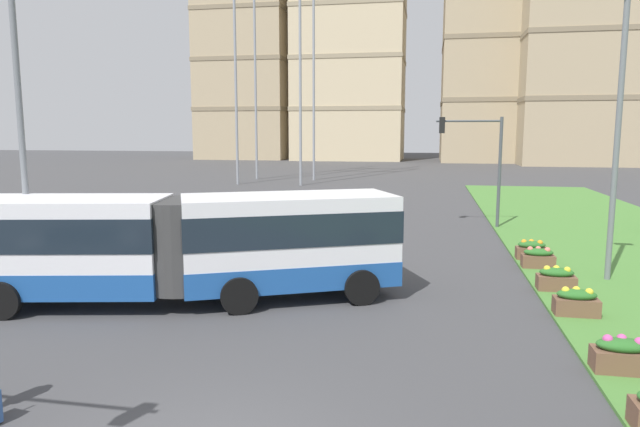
% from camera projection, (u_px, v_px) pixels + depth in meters
% --- Properties ---
extents(articulated_bus, '(11.85, 6.08, 3.00)m').
position_uv_depth(articulated_bus, '(190.00, 244.00, 16.04)').
color(articulated_bus, white).
rests_on(articulated_bus, ground).
extents(car_black_sedan, '(4.51, 2.25, 1.58)m').
position_uv_depth(car_black_sedan, '(244.00, 213.00, 28.59)').
color(car_black_sedan, black).
rests_on(car_black_sedan, ground).
extents(flower_planter_1, '(1.10, 0.56, 0.74)m').
position_uv_depth(flower_planter_1, '(622.00, 355.00, 11.22)').
color(flower_planter_1, brown).
rests_on(flower_planter_1, grass_median).
extents(flower_planter_2, '(1.10, 0.56, 0.74)m').
position_uv_depth(flower_planter_2, '(576.00, 302.00, 14.71)').
color(flower_planter_2, brown).
rests_on(flower_planter_2, grass_median).
extents(flower_planter_3, '(1.10, 0.56, 0.74)m').
position_uv_depth(flower_planter_3, '(556.00, 279.00, 17.04)').
color(flower_planter_3, brown).
rests_on(flower_planter_3, grass_median).
extents(flower_planter_4, '(1.10, 0.56, 0.74)m').
position_uv_depth(flower_planter_4, '(538.00, 258.00, 19.90)').
color(flower_planter_4, brown).
rests_on(flower_planter_4, grass_median).
extents(flower_planter_5, '(1.10, 0.56, 0.74)m').
position_uv_depth(flower_planter_5, '(531.00, 250.00, 21.22)').
color(flower_planter_5, brown).
rests_on(flower_planter_5, grass_median).
extents(traffic_light_far_right, '(3.24, 0.28, 5.54)m').
position_uv_depth(traffic_light_far_right, '(478.00, 152.00, 28.21)').
color(traffic_light_far_right, '#474C51').
rests_on(traffic_light_far_right, ground).
extents(streetlight_left, '(0.70, 0.28, 9.30)m').
position_uv_depth(streetlight_left, '(20.00, 121.00, 16.26)').
color(streetlight_left, slate).
rests_on(streetlight_left, ground).
extents(streetlight_median, '(0.70, 0.28, 9.01)m').
position_uv_depth(streetlight_median, '(618.00, 127.00, 17.64)').
color(streetlight_median, slate).
rests_on(streetlight_median, ground).
extents(apartment_tower_west, '(16.13, 14.91, 51.02)m').
position_uv_depth(apartment_tower_west, '(247.00, 16.00, 102.43)').
color(apartment_tower_west, tan).
rests_on(apartment_tower_west, ground).
extents(apartment_tower_westcentre, '(18.85, 14.38, 50.33)m').
position_uv_depth(apartment_tower_westcentre, '(350.00, 13.00, 97.61)').
color(apartment_tower_westcentre, beige).
rests_on(apartment_tower_westcentre, ground).
extents(apartment_tower_centre, '(18.05, 16.88, 47.22)m').
position_uv_depth(apartment_tower_centre, '(500.00, 15.00, 92.09)').
color(apartment_tower_centre, tan).
rests_on(apartment_tower_centre, ground).
extents(apartment_tower_eastcentre, '(19.10, 16.74, 36.53)m').
position_uv_depth(apartment_tower_eastcentre, '(586.00, 40.00, 83.83)').
color(apartment_tower_eastcentre, tan).
rests_on(apartment_tower_eastcentre, ground).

